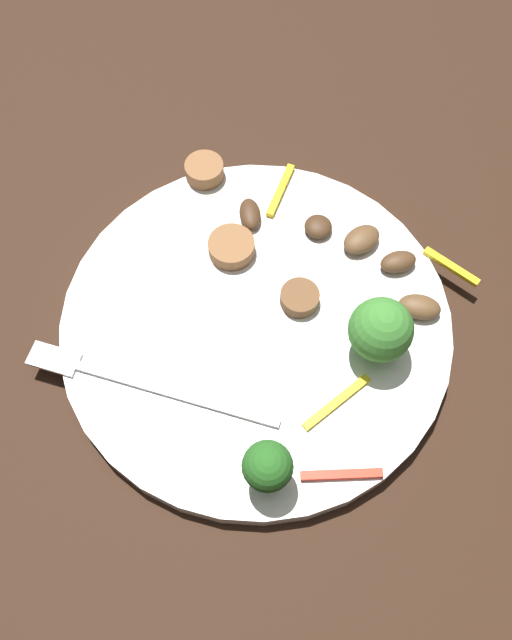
% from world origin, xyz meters
% --- Properties ---
extents(ground_plane, '(1.40, 1.40, 0.00)m').
position_xyz_m(ground_plane, '(0.00, 0.00, 0.00)').
color(ground_plane, black).
extents(plate, '(0.28, 0.28, 0.02)m').
position_xyz_m(plate, '(0.00, 0.00, 0.01)').
color(plate, white).
rests_on(plate, ground_plane).
extents(fork, '(0.18, 0.06, 0.00)m').
position_xyz_m(fork, '(0.05, 0.08, 0.02)').
color(fork, silver).
rests_on(fork, plate).
extents(broccoli_floret_0, '(0.04, 0.04, 0.05)m').
position_xyz_m(broccoli_floret_0, '(-0.08, -0.02, 0.05)').
color(broccoli_floret_0, '#408630').
rests_on(broccoli_floret_0, plate).
extents(broccoli_floret_1, '(0.03, 0.03, 0.05)m').
position_xyz_m(broccoli_floret_1, '(-0.07, 0.09, 0.05)').
color(broccoli_floret_1, '#296420').
rests_on(broccoli_floret_1, plate).
extents(sausage_slice_0, '(0.04, 0.04, 0.01)m').
position_xyz_m(sausage_slice_0, '(0.05, -0.04, 0.02)').
color(sausage_slice_0, brown).
rests_on(sausage_slice_0, plate).
extents(sausage_slice_1, '(0.04, 0.04, 0.01)m').
position_xyz_m(sausage_slice_1, '(-0.02, -0.03, 0.02)').
color(sausage_slice_1, brown).
rests_on(sausage_slice_1, plate).
extents(sausage_slice_2, '(0.04, 0.04, 0.01)m').
position_xyz_m(sausage_slice_2, '(0.10, -0.09, 0.02)').
color(sausage_slice_2, brown).
rests_on(sausage_slice_2, plate).
extents(mushroom_0, '(0.03, 0.04, 0.01)m').
position_xyz_m(mushroom_0, '(-0.03, -0.10, 0.02)').
color(mushroom_0, brown).
rests_on(mushroom_0, plate).
extents(mushroom_1, '(0.03, 0.03, 0.01)m').
position_xyz_m(mushroom_1, '(0.05, -0.07, 0.02)').
color(mushroom_1, '#422B19').
rests_on(mushroom_1, plate).
extents(mushroom_2, '(0.03, 0.03, 0.01)m').
position_xyz_m(mushroom_2, '(-0.00, -0.09, 0.02)').
color(mushroom_2, '#422B19').
rests_on(mushroom_2, plate).
extents(mushroom_3, '(0.03, 0.03, 0.01)m').
position_xyz_m(mushroom_3, '(-0.07, -0.09, 0.02)').
color(mushroom_3, '#4C331E').
rests_on(mushroom_3, plate).
extents(mushroom_4, '(0.03, 0.03, 0.01)m').
position_xyz_m(mushroom_4, '(-0.10, -0.07, 0.02)').
color(mushroom_4, brown).
rests_on(mushroom_4, plate).
extents(pepper_strip_0, '(0.05, 0.03, 0.00)m').
position_xyz_m(pepper_strip_0, '(-0.10, 0.07, 0.02)').
color(pepper_strip_0, red).
rests_on(pepper_strip_0, plate).
extents(pepper_strip_1, '(0.02, 0.06, 0.00)m').
position_xyz_m(pepper_strip_1, '(-0.08, 0.02, 0.02)').
color(pepper_strip_1, yellow).
rests_on(pepper_strip_1, plate).
extents(pepper_strip_2, '(0.02, 0.05, 0.00)m').
position_xyz_m(pepper_strip_2, '(0.04, -0.11, 0.02)').
color(pepper_strip_2, yellow).
rests_on(pepper_strip_2, plate).
extents(pepper_strip_3, '(0.05, 0.01, 0.00)m').
position_xyz_m(pepper_strip_3, '(-0.10, -0.11, 0.02)').
color(pepper_strip_3, yellow).
rests_on(pepper_strip_3, plate).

